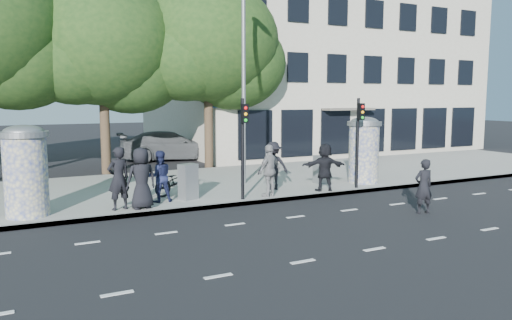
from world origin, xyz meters
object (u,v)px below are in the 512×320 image
ad_column_right (364,148)px  ped_c (159,176)px  traffic_pole_near (243,138)px  ped_d (273,166)px  ped_a (141,178)px  ped_e (270,171)px  man_road (424,186)px  cabinet_right (321,169)px  street_lamp (244,66)px  ped_f (325,167)px  traffic_pole_far (359,133)px  bicycle (177,181)px  car_right (170,146)px  cabinet_left (188,182)px  ad_column_left (26,169)px  ped_b (119,178)px

ad_column_right → ped_c: bearing=-179.9°
traffic_pole_near → ped_d: traffic_pole_near is taller
ped_a → ped_e: (4.44, -0.09, -0.04)m
man_road → cabinet_right: size_ratio=1.52×
street_lamp → ped_f: bearing=-54.7°
traffic_pole_far → street_lamp: street_lamp is taller
ad_column_right → bicycle: size_ratio=1.40×
traffic_pole_near → ped_f: size_ratio=1.94×
traffic_pole_far → car_right: bearing=105.6°
ped_f → bicycle: (-5.08, 1.69, -0.38)m
street_lamp → bicycle: (-3.13, -1.05, -4.15)m
traffic_pole_far → ped_e: (-3.76, 0.06, -1.17)m
man_road → ped_c: bearing=-24.5°
bicycle → ped_c: bearing=116.9°
cabinet_left → cabinet_right: cabinet_left is taller
ped_a → bicycle: bearing=-143.0°
ped_e → cabinet_right: ped_e is taller
traffic_pole_near → cabinet_right: traffic_pole_near is taller
ped_d → street_lamp: bearing=-64.8°
ped_e → street_lamp: bearing=-121.8°
traffic_pole_near → car_right: bearing=84.2°
street_lamp → ped_c: size_ratio=4.72×
traffic_pole_near → traffic_pole_far: (4.80, 0.00, 0.00)m
street_lamp → ped_c: street_lamp is taller
traffic_pole_far → traffic_pole_near: bearing=180.0°
ped_f → man_road: ped_f is taller
street_lamp → ped_d: size_ratio=4.47×
ad_column_right → traffic_pole_far: bearing=-137.8°
traffic_pole_near → cabinet_left: size_ratio=2.83×
ped_e → cabinet_right: bearing=-179.2°
ad_column_left → ped_c: 4.02m
street_lamp → ped_c: bearing=-154.2°
ad_column_left → traffic_pole_near: bearing=-6.1°
ped_a → ped_d: ped_a is taller
ad_column_right → ped_a: bearing=-175.3°
ped_b → ad_column_left: bearing=-22.7°
ped_e → cabinet_left: ped_e is taller
ped_c → traffic_pole_near: bearing=164.8°
ped_e → cabinet_left: bearing=-41.0°
ad_column_left → man_road: size_ratio=1.56×
ped_e → car_right: bearing=-115.5°
ped_b → ped_d: (5.85, 0.86, -0.08)m
ped_a → ped_d: (5.19, 1.04, -0.06)m
traffic_pole_far → ped_e: 3.94m
ped_a → cabinet_left: ped_a is taller
ped_d → car_right: bearing=-75.6°
ad_column_left → ped_d: (8.39, 0.48, -0.49)m
ad_column_left → bicycle: (4.87, 1.08, -0.89)m
ped_f → bicycle: ped_f is taller
traffic_pole_near → ped_e: bearing=3.2°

